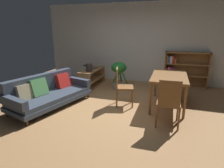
# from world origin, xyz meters

# --- Properties ---
(ground_plane) EXTENTS (8.16, 8.16, 0.00)m
(ground_plane) POSITION_xyz_m (0.00, 0.00, 0.00)
(ground_plane) COLOR #A87A4C
(back_wall_panel) EXTENTS (6.80, 0.10, 2.70)m
(back_wall_panel) POSITION_xyz_m (0.00, 2.70, 1.35)
(back_wall_panel) COLOR silver
(back_wall_panel) RESTS_ON ground_plane
(fabric_couch) EXTENTS (1.37, 2.16, 0.75)m
(fabric_couch) POSITION_xyz_m (-1.65, -0.24, 0.34)
(fabric_couch) COLOR #56351E
(fabric_couch) RESTS_ON ground_plane
(media_console) EXTENTS (0.42, 1.27, 0.58)m
(media_console) POSITION_xyz_m (-1.25, 1.55, 0.28)
(media_console) COLOR olive
(media_console) RESTS_ON ground_plane
(open_laptop) EXTENTS (0.48, 0.36, 0.10)m
(open_laptop) POSITION_xyz_m (-1.35, 1.71, 0.61)
(open_laptop) COLOR #333338
(open_laptop) RESTS_ON media_console
(desk_speaker) EXTENTS (0.19, 0.19, 0.24)m
(desk_speaker) POSITION_xyz_m (-1.19, 1.22, 0.71)
(desk_speaker) COLOR #2D2823
(desk_speaker) RESTS_ON media_console
(potted_floor_plant) EXTENTS (0.52, 0.51, 0.87)m
(potted_floor_plant) POSITION_xyz_m (-0.32, 1.48, 0.56)
(potted_floor_plant) COLOR #9E9389
(potted_floor_plant) RESTS_ON ground_plane
(dining_table) EXTENTS (0.81, 1.34, 0.77)m
(dining_table) POSITION_xyz_m (1.17, 0.62, 0.69)
(dining_table) COLOR brown
(dining_table) RESTS_ON ground_plane
(dining_chair_near) EXTENTS (0.50, 0.48, 0.94)m
(dining_chair_near) POSITION_xyz_m (0.07, 0.33, 0.52)
(dining_chair_near) COLOR brown
(dining_chair_near) RESTS_ON ground_plane
(dining_chair_far) EXTENTS (0.45, 0.45, 0.96)m
(dining_chair_far) POSITION_xyz_m (1.20, -0.43, 0.53)
(dining_chair_far) COLOR brown
(dining_chair_far) RESTS_ON ground_plane
(bookshelf) EXTENTS (1.36, 0.30, 1.13)m
(bookshelf) POSITION_xyz_m (1.57, 2.53, 0.57)
(bookshelf) COLOR olive
(bookshelf) RESTS_ON ground_plane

